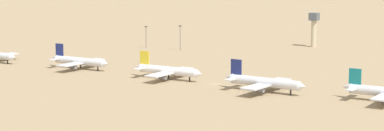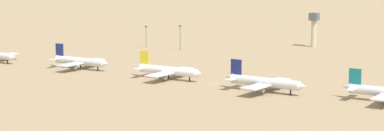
# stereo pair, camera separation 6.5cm
# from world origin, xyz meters

# --- Properties ---
(ground) EXTENTS (4000.00, 4000.00, 0.00)m
(ground) POSITION_xyz_m (0.00, 0.00, 0.00)
(ground) COLOR #9E8460
(parked_jet_navy_2) EXTENTS (35.01, 29.26, 11.60)m
(parked_jet_navy_2) POSITION_xyz_m (-77.07, 1.72, 3.80)
(parked_jet_navy_2) COLOR silver
(parked_jet_navy_2) RESTS_ON ground
(parked_jet_yellow_3) EXTENTS (35.45, 29.67, 11.74)m
(parked_jet_yellow_3) POSITION_xyz_m (-24.26, -0.21, 3.85)
(parked_jet_yellow_3) COLOR white
(parked_jet_yellow_3) RESTS_ON ground
(parked_jet_navy_4) EXTENTS (36.84, 30.98, 12.17)m
(parked_jet_navy_4) POSITION_xyz_m (25.43, -5.03, 3.99)
(parked_jet_navy_4) COLOR silver
(parked_jet_navy_4) RESTS_ON ground
(control_tower) EXTENTS (5.20, 5.20, 20.67)m
(control_tower) POSITION_xyz_m (-13.36, 142.07, 12.47)
(control_tower) COLOR #C6B793
(control_tower) RESTS_ON ground
(light_pole_mid) EXTENTS (1.80, 0.50, 14.50)m
(light_pole_mid) POSITION_xyz_m (-73.22, 86.23, 8.44)
(light_pole_mid) COLOR #59595E
(light_pole_mid) RESTS_ON ground
(light_pole_east) EXTENTS (1.80, 0.50, 12.95)m
(light_pole_east) POSITION_xyz_m (-97.22, 85.78, 7.64)
(light_pole_east) COLOR #59595E
(light_pole_east) RESTS_ON ground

